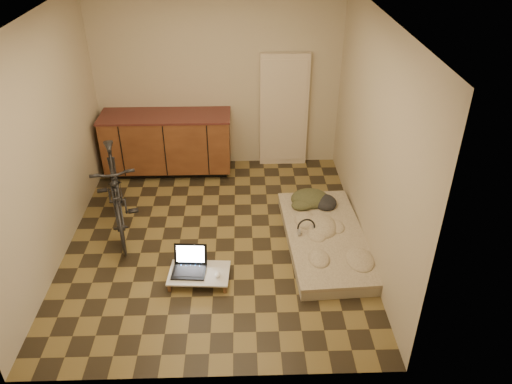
{
  "coord_description": "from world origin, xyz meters",
  "views": [
    {
      "loc": [
        0.33,
        -4.87,
        3.65
      ],
      "look_at": [
        0.49,
        0.17,
        0.55
      ],
      "focal_mm": 35.0,
      "sensor_mm": 36.0,
      "label": 1
    }
  ],
  "objects_px": {
    "bicycle": "(115,187)",
    "laptop": "(190,266)",
    "lap_desk": "(199,273)",
    "futon": "(325,239)"
  },
  "relations": [
    {
      "from": "futon",
      "to": "laptop",
      "type": "relative_size",
      "value": 5.06
    },
    {
      "from": "lap_desk",
      "to": "laptop",
      "type": "distance_m",
      "value": 0.13
    },
    {
      "from": "lap_desk",
      "to": "futon",
      "type": "bearing_deg",
      "value": 25.83
    },
    {
      "from": "futon",
      "to": "lap_desk",
      "type": "height_order",
      "value": "futon"
    },
    {
      "from": "lap_desk",
      "to": "laptop",
      "type": "relative_size",
      "value": 1.77
    },
    {
      "from": "bicycle",
      "to": "laptop",
      "type": "relative_size",
      "value": 4.62
    },
    {
      "from": "bicycle",
      "to": "futon",
      "type": "xyz_separation_m",
      "value": [
        2.5,
        -0.45,
        -0.49
      ]
    },
    {
      "from": "bicycle",
      "to": "futon",
      "type": "bearing_deg",
      "value": -25.56
    },
    {
      "from": "bicycle",
      "to": "lap_desk",
      "type": "distance_m",
      "value": 1.55
    },
    {
      "from": "futon",
      "to": "lap_desk",
      "type": "relative_size",
      "value": 2.86
    }
  ]
}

